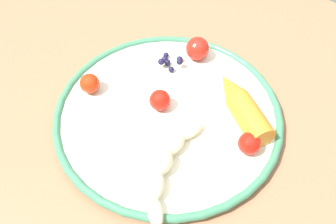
# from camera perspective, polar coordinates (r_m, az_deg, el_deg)

# --- Properties ---
(dining_table) EXTENTS (1.05, 0.96, 0.75)m
(dining_table) POSITION_cam_1_polar(r_m,az_deg,el_deg) (0.64, -3.11, -4.80)
(dining_table) COLOR #8E6345
(dining_table) RESTS_ON ground_plane
(plate) EXTENTS (0.36, 0.36, 0.02)m
(plate) POSITION_cam_1_polar(r_m,az_deg,el_deg) (0.56, 0.00, -0.18)
(plate) COLOR silver
(plate) RESTS_ON dining_table
(banana) EXTENTS (0.08, 0.17, 0.03)m
(banana) POSITION_cam_1_polar(r_m,az_deg,el_deg) (0.49, -0.28, -8.44)
(banana) COLOR beige
(banana) RESTS_ON plate
(carrot_orange) EXTENTS (0.14, 0.10, 0.04)m
(carrot_orange) POSITION_cam_1_polar(r_m,az_deg,el_deg) (0.55, 11.73, 1.06)
(carrot_orange) COLOR orange
(carrot_orange) RESTS_ON plate
(blueberry_pile) EXTENTS (0.05, 0.04, 0.02)m
(blueberry_pile) POSITION_cam_1_polar(r_m,az_deg,el_deg) (0.62, 0.27, 8.19)
(blueberry_pile) COLOR #191638
(blueberry_pile) RESTS_ON plate
(tomato_near) EXTENTS (0.03, 0.03, 0.03)m
(tomato_near) POSITION_cam_1_polar(r_m,az_deg,el_deg) (0.51, 12.93, -4.96)
(tomato_near) COLOR red
(tomato_near) RESTS_ON plate
(tomato_mid) EXTENTS (0.03, 0.03, 0.03)m
(tomato_mid) POSITION_cam_1_polar(r_m,az_deg,el_deg) (0.55, -1.32, 1.91)
(tomato_mid) COLOR red
(tomato_mid) RESTS_ON plate
(tomato_far) EXTENTS (0.04, 0.04, 0.04)m
(tomato_far) POSITION_cam_1_polar(r_m,az_deg,el_deg) (0.63, 4.76, 10.13)
(tomato_far) COLOR red
(tomato_far) RESTS_ON plate
(tomato_extra) EXTENTS (0.03, 0.03, 0.03)m
(tomato_extra) POSITION_cam_1_polar(r_m,az_deg,el_deg) (0.58, -12.49, 4.50)
(tomato_extra) COLOR red
(tomato_extra) RESTS_ON plate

